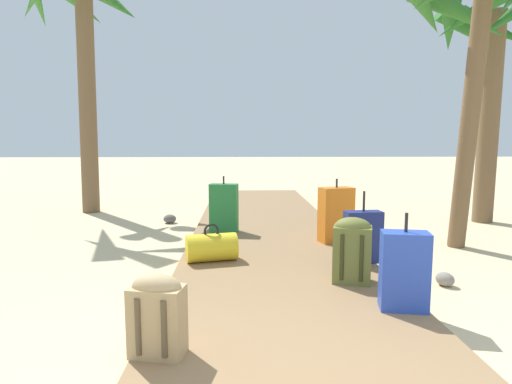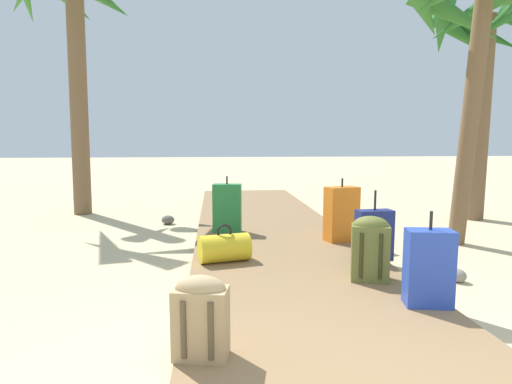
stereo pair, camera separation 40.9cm
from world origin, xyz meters
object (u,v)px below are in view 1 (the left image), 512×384
at_px(backpack_tan, 157,313).
at_px(palm_tree_near_right, 478,14).
at_px(backpack_olive, 352,248).
at_px(palm_tree_far_right, 495,44).
at_px(suitcase_navy, 363,237).
at_px(palm_tree_far_left, 80,23).
at_px(suitcase_orange, 336,215).
at_px(suitcase_green, 224,208).
at_px(duffel_bag_yellow, 212,247).
at_px(suitcase_blue, 404,271).

relative_size(backpack_tan, palm_tree_near_right, 0.14).
relative_size(backpack_tan, backpack_olive, 0.84).
bearing_deg(palm_tree_far_right, suitcase_navy, -137.71).
bearing_deg(palm_tree_far_right, palm_tree_far_left, 170.18).
xyz_separation_m(palm_tree_far_right, palm_tree_near_right, (-1.29, -1.76, -0.05)).
distance_m(suitcase_navy, palm_tree_near_right, 3.03).
height_order(backpack_olive, palm_tree_far_right, palm_tree_far_right).
xyz_separation_m(suitcase_orange, palm_tree_far_left, (-4.12, 2.88, 3.05)).
bearing_deg(palm_tree_near_right, suitcase_green, 165.98).
height_order(duffel_bag_yellow, suitcase_green, suitcase_green).
relative_size(suitcase_green, palm_tree_near_right, 0.22).
bearing_deg(backpack_olive, backpack_tan, -139.94).
relative_size(suitcase_navy, palm_tree_near_right, 0.21).
height_order(duffel_bag_yellow, backpack_olive, backpack_olive).
relative_size(palm_tree_far_left, palm_tree_far_right, 1.22).
bearing_deg(suitcase_green, suitcase_orange, -24.72).
distance_m(suitcase_navy, backpack_olive, 0.69).
distance_m(suitcase_blue, backpack_tan, 1.84).
xyz_separation_m(suitcase_orange, backpack_olive, (-0.20, -1.53, -0.03)).
distance_m(suitcase_navy, palm_tree_far_left, 6.46).
xyz_separation_m(backpack_tan, palm_tree_far_left, (-2.42, 5.67, 3.14)).
relative_size(suitcase_blue, suitcase_navy, 0.98).
xyz_separation_m(duffel_bag_yellow, palm_tree_near_right, (3.12, 0.71, 2.61)).
bearing_deg(palm_tree_near_right, palm_tree_far_left, 152.52).
height_order(suitcase_blue, duffel_bag_yellow, suitcase_blue).
relative_size(suitcase_orange, palm_tree_far_right, 0.21).
bearing_deg(backpack_olive, suitcase_orange, 82.54).
distance_m(backpack_tan, backpack_olive, 1.96).
height_order(backpack_olive, palm_tree_far_left, palm_tree_far_left).
bearing_deg(palm_tree_far_left, palm_tree_near_right, -27.48).
relative_size(duffel_bag_yellow, palm_tree_near_right, 0.16).
distance_m(backpack_olive, palm_tree_far_left, 6.66).
relative_size(backpack_tan, palm_tree_far_right, 0.13).
bearing_deg(suitcase_navy, suitcase_orange, 95.14).
bearing_deg(duffel_bag_yellow, backpack_olive, -28.88).
bearing_deg(suitcase_navy, palm_tree_far_left, 137.97).
bearing_deg(palm_tree_far_left, palm_tree_far_right, -9.82).
relative_size(suitcase_navy, palm_tree_far_right, 0.20).
distance_m(backpack_tan, palm_tree_near_right, 4.95).
relative_size(duffel_bag_yellow, suitcase_navy, 0.77).
xyz_separation_m(backpack_tan, backpack_olive, (1.50, 1.26, 0.05)).
relative_size(suitcase_navy, backpack_olive, 1.27).
distance_m(duffel_bag_yellow, backpack_olive, 1.51).
distance_m(suitcase_orange, palm_tree_far_left, 5.88).
relative_size(backpack_tan, suitcase_navy, 0.66).
distance_m(duffel_bag_yellow, palm_tree_near_right, 4.13).
bearing_deg(backpack_tan, duffel_bag_yellow, 84.66).
xyz_separation_m(backpack_tan, suitcase_green, (0.26, 3.45, 0.08)).
bearing_deg(suitcase_green, suitcase_blue, -62.49).
relative_size(suitcase_orange, palm_tree_far_left, 0.17).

